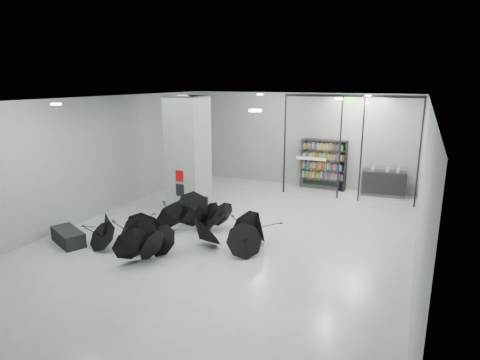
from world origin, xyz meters
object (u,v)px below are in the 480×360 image
at_px(column, 188,154).
at_px(bookshelf, 323,164).
at_px(umbrella_cluster, 180,232).
at_px(shop_counter, 383,183).
at_px(bench, 68,237).

xyz_separation_m(column, bookshelf, (3.73, 4.75, -0.95)).
relative_size(column, bookshelf, 1.90).
height_order(bookshelf, umbrella_cluster, bookshelf).
bearing_deg(umbrella_cluster, column, 115.47).
bearing_deg(shop_counter, bookshelf, 174.37).
bearing_deg(shop_counter, column, -146.53).
height_order(bookshelf, shop_counter, bookshelf).
relative_size(bench, umbrella_cluster, 0.25).
distance_m(column, umbrella_cluster, 3.55).
bearing_deg(umbrella_cluster, shop_counter, 56.97).
relative_size(bench, shop_counter, 0.76).
bearing_deg(bookshelf, umbrella_cluster, -106.21).
height_order(shop_counter, umbrella_cluster, same).
xyz_separation_m(shop_counter, umbrella_cluster, (-4.86, -7.47, -0.19)).
bearing_deg(column, bench, -109.74).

